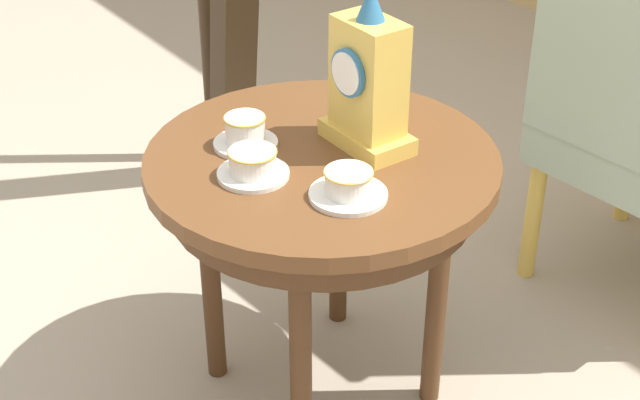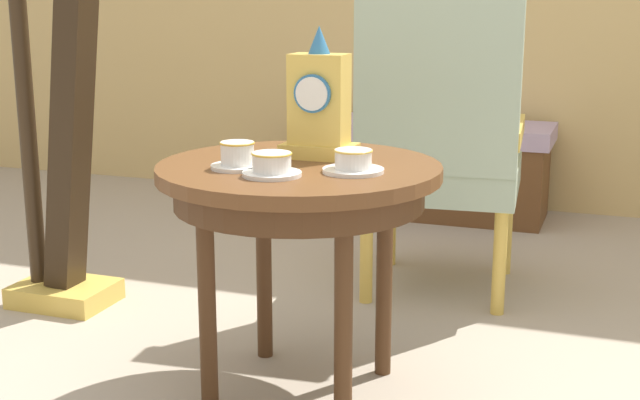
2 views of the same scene
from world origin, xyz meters
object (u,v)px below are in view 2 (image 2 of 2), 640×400
(teacup_right, at_px, (272,165))
(teacup_left, at_px, (237,157))
(harp, at_px, (59,84))
(window_bench, at_px, (423,167))
(teacup_center, at_px, (353,162))
(armchair, at_px, (440,127))
(side_table, at_px, (299,193))
(mantel_clock, at_px, (319,106))

(teacup_right, bearing_deg, teacup_left, 155.00)
(harp, relative_size, window_bench, 1.56)
(teacup_center, bearing_deg, armchair, 88.80)
(teacup_right, bearing_deg, side_table, 87.25)
(teacup_right, height_order, armchair, armchair)
(window_bench, bearing_deg, side_table, -86.17)
(teacup_right, height_order, mantel_clock, mantel_clock)
(teacup_left, xyz_separation_m, teacup_center, (0.28, 0.05, -0.01))
(teacup_right, xyz_separation_m, harp, (-0.95, 0.50, 0.11))
(armchair, bearing_deg, harp, -156.43)
(teacup_left, bearing_deg, teacup_center, 10.19)
(teacup_left, xyz_separation_m, window_bench, (-0.01, 2.07, -0.42))
(mantel_clock, height_order, armchair, armchair)
(teacup_right, height_order, teacup_center, same)
(teacup_left, relative_size, window_bench, 0.11)
(mantel_clock, bearing_deg, teacup_left, -124.35)
(teacup_left, distance_m, mantel_clock, 0.27)
(side_table, relative_size, teacup_left, 5.44)
(teacup_left, relative_size, harp, 0.07)
(teacup_left, relative_size, teacup_center, 0.89)
(teacup_left, xyz_separation_m, teacup_right, (0.11, -0.05, -0.00))
(mantel_clock, height_order, window_bench, mantel_clock)
(armchair, bearing_deg, teacup_right, -100.51)
(teacup_right, distance_m, harp, 1.08)
(teacup_left, height_order, teacup_right, teacup_left)
(armchair, bearing_deg, teacup_left, -107.46)
(side_table, distance_m, armchair, 0.86)
(side_table, relative_size, harp, 0.39)
(mantel_clock, xyz_separation_m, window_bench, (-0.15, 1.87, -0.52))
(side_table, xyz_separation_m, armchair, (0.18, 0.84, 0.06))
(side_table, relative_size, teacup_right, 5.12)
(teacup_left, height_order, harp, harp)
(teacup_left, bearing_deg, teacup_right, -25.00)
(mantel_clock, relative_size, armchair, 0.29)
(mantel_clock, relative_size, harp, 0.18)
(teacup_left, xyz_separation_m, harp, (-0.83, 0.45, 0.10))
(teacup_right, relative_size, mantel_clock, 0.41)
(side_table, xyz_separation_m, mantel_clock, (0.02, 0.10, 0.21))
(teacup_right, height_order, harp, harp)
(teacup_left, distance_m, armchair, 0.99)
(mantel_clock, height_order, harp, harp)
(harp, bearing_deg, teacup_left, -28.49)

